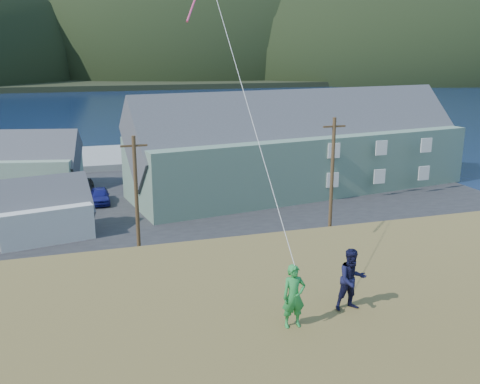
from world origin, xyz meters
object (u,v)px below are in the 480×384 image
at_px(shed_white, 42,211).
at_px(kite_flyer_navy, 352,280).
at_px(lodge, 302,145).
at_px(kite_flyer_green, 294,296).
at_px(wharf, 52,161).
at_px(shed_palegreen_far, 23,163).

distance_m(shed_white, kite_flyer_navy, 31.85).
height_order(lodge, kite_flyer_green, lodge).
height_order(wharf, kite_flyer_navy, kite_flyer_navy).
height_order(shed_white, shed_palegreen_far, shed_palegreen_far).
bearing_deg(wharf, shed_white, -89.42).
relative_size(wharf, lodge, 0.72).
bearing_deg(lodge, shed_palegreen_far, 153.99).
bearing_deg(kite_flyer_green, wharf, 99.92).
height_order(lodge, shed_palegreen_far, lodge).
bearing_deg(kite_flyer_green, shed_white, 106.45).
bearing_deg(kite_flyer_navy, lodge, 68.13).
distance_m(lodge, kite_flyer_navy, 40.63).
relative_size(wharf, kite_flyer_green, 16.17).
bearing_deg(lodge, kite_flyer_navy, -120.79).
height_order(shed_white, kite_flyer_navy, kite_flyer_navy).
relative_size(wharf, shed_palegreen_far, 2.14).
height_order(shed_palegreen_far, kite_flyer_green, kite_flyer_green).
bearing_deg(wharf, lodge, -40.64).
distance_m(shed_palegreen_far, kite_flyer_green, 47.70).
bearing_deg(kite_flyer_green, lodge, 68.21).
xyz_separation_m(lodge, kite_flyer_green, (-16.98, -37.94, 3.29)).
bearing_deg(shed_white, wharf, 78.90).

